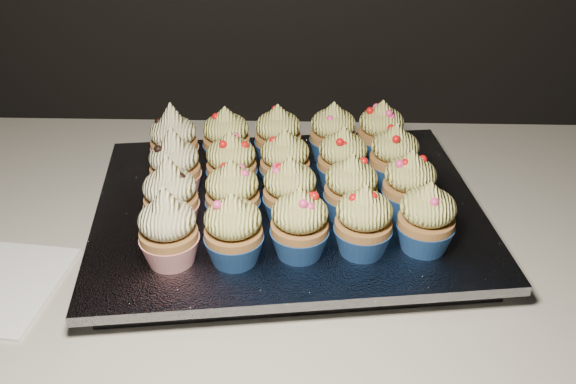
# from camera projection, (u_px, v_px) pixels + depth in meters

# --- Properties ---
(worktop) EXTENTS (2.44, 0.64, 0.04)m
(worktop) POSITION_uv_depth(u_px,v_px,m) (241.00, 238.00, 0.81)
(worktop) COLOR beige
(worktop) RESTS_ON cabinet
(baking_tray) EXTENTS (0.47, 0.38, 0.02)m
(baking_tray) POSITION_uv_depth(u_px,v_px,m) (288.00, 219.00, 0.79)
(baking_tray) COLOR black
(baking_tray) RESTS_ON worktop
(foil_lining) EXTENTS (0.51, 0.42, 0.01)m
(foil_lining) POSITION_uv_depth(u_px,v_px,m) (288.00, 207.00, 0.79)
(foil_lining) COLOR silver
(foil_lining) RESTS_ON baking_tray
(cupcake_0) EXTENTS (0.06, 0.06, 0.10)m
(cupcake_0) POSITION_uv_depth(u_px,v_px,m) (168.00, 230.00, 0.67)
(cupcake_0) COLOR #A61720
(cupcake_0) RESTS_ON foil_lining
(cupcake_1) EXTENTS (0.06, 0.06, 0.08)m
(cupcake_1) POSITION_uv_depth(u_px,v_px,m) (233.00, 231.00, 0.67)
(cupcake_1) COLOR navy
(cupcake_1) RESTS_ON foil_lining
(cupcake_2) EXTENTS (0.06, 0.06, 0.08)m
(cupcake_2) POSITION_uv_depth(u_px,v_px,m) (300.00, 225.00, 0.68)
(cupcake_2) COLOR navy
(cupcake_2) RESTS_ON foil_lining
(cupcake_3) EXTENTS (0.06, 0.06, 0.08)m
(cupcake_3) POSITION_uv_depth(u_px,v_px,m) (363.00, 222.00, 0.68)
(cupcake_3) COLOR navy
(cupcake_3) RESTS_ON foil_lining
(cupcake_4) EXTENTS (0.06, 0.06, 0.08)m
(cupcake_4) POSITION_uv_depth(u_px,v_px,m) (426.00, 219.00, 0.69)
(cupcake_4) COLOR navy
(cupcake_4) RESTS_ON foil_lining
(cupcake_5) EXTENTS (0.06, 0.06, 0.10)m
(cupcake_5) POSITION_uv_depth(u_px,v_px,m) (171.00, 197.00, 0.72)
(cupcake_5) COLOR #A61720
(cupcake_5) RESTS_ON foil_lining
(cupcake_6) EXTENTS (0.06, 0.06, 0.08)m
(cupcake_6) POSITION_uv_depth(u_px,v_px,m) (233.00, 195.00, 0.73)
(cupcake_6) COLOR navy
(cupcake_6) RESTS_ON foil_lining
(cupcake_7) EXTENTS (0.06, 0.06, 0.08)m
(cupcake_7) POSITION_uv_depth(u_px,v_px,m) (290.00, 192.00, 0.73)
(cupcake_7) COLOR navy
(cupcake_7) RESTS_ON foil_lining
(cupcake_8) EXTENTS (0.06, 0.06, 0.08)m
(cupcake_8) POSITION_uv_depth(u_px,v_px,m) (351.00, 189.00, 0.74)
(cupcake_8) COLOR navy
(cupcake_8) RESTS_ON foil_lining
(cupcake_9) EXTENTS (0.06, 0.06, 0.08)m
(cupcake_9) POSITION_uv_depth(u_px,v_px,m) (409.00, 185.00, 0.75)
(cupcake_9) COLOR navy
(cupcake_9) RESTS_ON foil_lining
(cupcake_10) EXTENTS (0.06, 0.06, 0.10)m
(cupcake_10) POSITION_uv_depth(u_px,v_px,m) (175.00, 167.00, 0.78)
(cupcake_10) COLOR #A61720
(cupcake_10) RESTS_ON foil_lining
(cupcake_11) EXTENTS (0.06, 0.06, 0.08)m
(cupcake_11) POSITION_uv_depth(u_px,v_px,m) (231.00, 165.00, 0.79)
(cupcake_11) COLOR navy
(cupcake_11) RESTS_ON foil_lining
(cupcake_12) EXTENTS (0.06, 0.06, 0.08)m
(cupcake_12) POSITION_uv_depth(u_px,v_px,m) (285.00, 163.00, 0.79)
(cupcake_12) COLOR navy
(cupcake_12) RESTS_ON foil_lining
(cupcake_13) EXTENTS (0.06, 0.06, 0.08)m
(cupcake_13) POSITION_uv_depth(u_px,v_px,m) (342.00, 160.00, 0.80)
(cupcake_13) COLOR navy
(cupcake_13) RESTS_ON foil_lining
(cupcake_14) EXTENTS (0.06, 0.06, 0.08)m
(cupcake_14) POSITION_uv_depth(u_px,v_px,m) (394.00, 157.00, 0.80)
(cupcake_14) COLOR navy
(cupcake_14) RESTS_ON foil_lining
(cupcake_15) EXTENTS (0.06, 0.06, 0.10)m
(cupcake_15) POSITION_uv_depth(u_px,v_px,m) (174.00, 141.00, 0.84)
(cupcake_15) COLOR #A61720
(cupcake_15) RESTS_ON foil_lining
(cupcake_16) EXTENTS (0.06, 0.06, 0.08)m
(cupcake_16) POSITION_uv_depth(u_px,v_px,m) (226.00, 139.00, 0.85)
(cupcake_16) COLOR navy
(cupcake_16) RESTS_ON foil_lining
(cupcake_17) EXTENTS (0.06, 0.06, 0.08)m
(cupcake_17) POSITION_uv_depth(u_px,v_px,m) (278.00, 136.00, 0.85)
(cupcake_17) COLOR navy
(cupcake_17) RESTS_ON foil_lining
(cupcake_18) EXTENTS (0.06, 0.06, 0.08)m
(cupcake_18) POSITION_uv_depth(u_px,v_px,m) (333.00, 134.00, 0.86)
(cupcake_18) COLOR navy
(cupcake_18) RESTS_ON foil_lining
(cupcake_19) EXTENTS (0.06, 0.06, 0.08)m
(cupcake_19) POSITION_uv_depth(u_px,v_px,m) (381.00, 132.00, 0.86)
(cupcake_19) COLOR navy
(cupcake_19) RESTS_ON foil_lining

